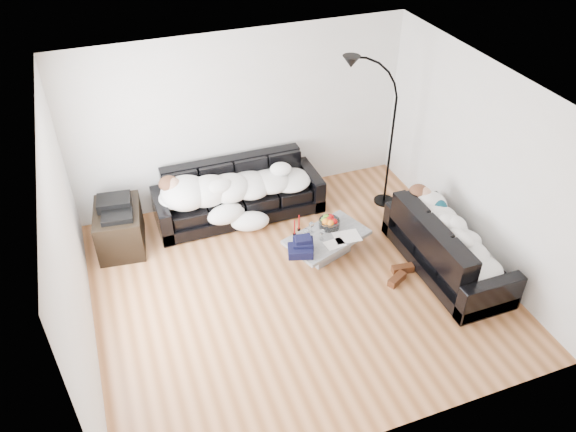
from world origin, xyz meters
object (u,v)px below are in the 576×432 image
object	(u,v)px
sofa_back	(239,192)
candle_right	(299,223)
wine_glass_c	(322,235)
shoes	(400,274)
stereo	(115,206)
wine_glass_b	(306,234)
fruit_bowl	(329,221)
sleeper_right	(452,231)
coffee_table	(327,245)
av_cabinet	(120,228)
sofa_right	(449,244)
floor_lamp	(391,141)
candle_left	(295,228)
wine_glass_a	(311,228)
sleeper_back	(239,181)

from	to	relation	value
sofa_back	candle_right	bearing A→B (deg)	-63.02
wine_glass_c	shoes	size ratio (longest dim) A/B	0.33
sofa_back	stereo	world-z (taller)	sofa_back
wine_glass_b	shoes	distance (m)	1.32
fruit_bowl	wine_glass_c	world-z (taller)	fruit_bowl
sleeper_right	fruit_bowl	bearing A→B (deg)	52.14
coffee_table	wine_glass_b	bearing A→B (deg)	177.33
sleeper_right	av_cabinet	size ratio (longest dim) A/B	1.92
coffee_table	fruit_bowl	world-z (taller)	fruit_bowl
sofa_back	stereo	size ratio (longest dim) A/B	5.56
sofa_back	av_cabinet	bearing A→B (deg)	-175.49
wine_glass_c	candle_right	size ratio (longest dim) A/B	0.65
sofa_right	floor_lamp	size ratio (longest dim) A/B	0.92
av_cabinet	fruit_bowl	bearing A→B (deg)	-13.14
sleeper_right	shoes	xyz separation A→B (m)	(-0.65, 0.04, -0.57)
wine_glass_c	sofa_right	bearing A→B (deg)	-27.42
fruit_bowl	candle_left	size ratio (longest dim) A/B	1.17
fruit_bowl	candle_left	bearing A→B (deg)	-179.17
wine_glass_a	shoes	distance (m)	1.31
sleeper_right	stereo	xyz separation A→B (m)	(-3.95, 1.97, 0.04)
candle_left	sofa_back	bearing A→B (deg)	111.35
sofa_right	av_cabinet	world-z (taller)	sofa_right
coffee_table	wine_glass_a	xyz separation A→B (m)	(-0.17, 0.14, 0.25)
sofa_right	wine_glass_b	xyz separation A→B (m)	(-1.66, 0.82, 0.02)
sofa_right	shoes	size ratio (longest dim) A/B	4.00
coffee_table	wine_glass_c	bearing A→B (deg)	-154.89
coffee_table	sofa_right	bearing A→B (deg)	-30.46
wine_glass_a	wine_glass_c	world-z (taller)	wine_glass_a
av_cabinet	floor_lamp	bearing A→B (deg)	2.34
stereo	floor_lamp	distance (m)	3.97
sleeper_right	av_cabinet	xyz separation A→B (m)	(-3.95, 1.97, -0.32)
coffee_table	fruit_bowl	size ratio (longest dim) A/B	3.78
wine_glass_b	candle_right	size ratio (longest dim) A/B	0.77
wine_glass_c	floor_lamp	distance (m)	1.82
sofa_right	av_cabinet	distance (m)	4.42
wine_glass_a	av_cabinet	size ratio (longest dim) A/B	0.20
candle_right	sofa_right	bearing A→B (deg)	-32.09
wine_glass_a	floor_lamp	bearing A→B (deg)	24.92
wine_glass_a	stereo	world-z (taller)	stereo
candle_left	av_cabinet	bearing A→B (deg)	155.40
sleeper_back	floor_lamp	world-z (taller)	floor_lamp
wine_glass_a	stereo	xyz separation A→B (m)	(-2.42, 1.03, 0.26)
candle_right	fruit_bowl	bearing A→B (deg)	-9.78
floor_lamp	candle_left	bearing A→B (deg)	-171.46
coffee_table	av_cabinet	size ratio (longest dim) A/B	1.24
sofa_right	wine_glass_b	bearing A→B (deg)	63.83
sofa_right	sofa_back	bearing A→B (deg)	46.40
sofa_right	shoes	bearing A→B (deg)	86.60
candle_left	stereo	size ratio (longest dim) A/B	0.56
sleeper_right	wine_glass_b	distance (m)	1.86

